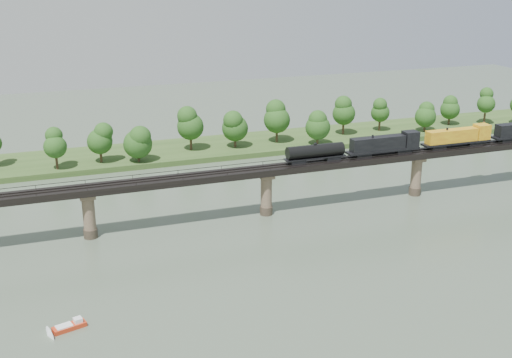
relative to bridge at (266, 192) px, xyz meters
name	(u,v)px	position (x,y,z in m)	size (l,w,h in m)	color
ground	(320,270)	(0.00, -30.00, -5.46)	(400.00, 400.00, 0.00)	#3E4D3C
far_bank	(205,149)	(0.00, 55.00, -4.66)	(300.00, 24.00, 1.60)	#2D491D
bridge	(266,192)	(0.00, 0.00, 0.00)	(236.00, 30.00, 11.50)	#473A2D
bridge_superstructure	(266,166)	(0.00, 0.00, 6.33)	(220.00, 4.90, 0.75)	black
far_treeline	(182,129)	(-8.21, 50.52, 3.37)	(289.06, 17.54, 13.60)	#382619
freight_train	(433,140)	(44.09, 0.00, 8.56)	(76.68, 2.99, 5.28)	black
motorboat	(70,326)	(-46.75, -35.65, -4.95)	(5.62, 3.31, 1.48)	red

